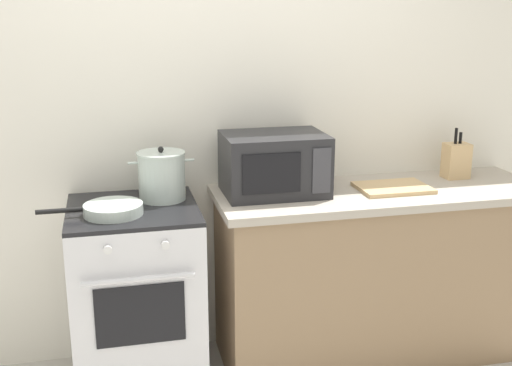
{
  "coord_description": "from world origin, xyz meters",
  "views": [
    {
      "loc": [
        -0.44,
        -2.29,
        1.82
      ],
      "look_at": [
        0.24,
        0.6,
        1.0
      ],
      "focal_mm": 44.97,
      "sensor_mm": 36.0,
      "label": 1
    }
  ],
  "objects_px": {
    "stock_pot": "(162,176)",
    "stove": "(137,298)",
    "frying_pan": "(112,209)",
    "cutting_board": "(393,188)",
    "microwave": "(274,164)",
    "knife_block": "(456,160)"
  },
  "relations": [
    {
      "from": "stock_pot",
      "to": "microwave",
      "type": "relative_size",
      "value": 0.63
    },
    {
      "from": "cutting_board",
      "to": "knife_block",
      "type": "relative_size",
      "value": 1.31
    },
    {
      "from": "stock_pot",
      "to": "knife_block",
      "type": "xyz_separation_m",
      "value": [
        1.59,
        0.04,
        -0.02
      ]
    },
    {
      "from": "stove",
      "to": "frying_pan",
      "type": "height_order",
      "value": "frying_pan"
    },
    {
      "from": "microwave",
      "to": "knife_block",
      "type": "relative_size",
      "value": 1.82
    },
    {
      "from": "cutting_board",
      "to": "frying_pan",
      "type": "bearing_deg",
      "value": -176.32
    },
    {
      "from": "stove",
      "to": "frying_pan",
      "type": "distance_m",
      "value": 0.5
    },
    {
      "from": "stock_pot",
      "to": "microwave",
      "type": "xyz_separation_m",
      "value": [
        0.55,
        -0.02,
        0.03
      ]
    },
    {
      "from": "microwave",
      "to": "knife_block",
      "type": "height_order",
      "value": "microwave"
    },
    {
      "from": "frying_pan",
      "to": "microwave",
      "type": "xyz_separation_m",
      "value": [
        0.79,
        0.17,
        0.12
      ]
    },
    {
      "from": "microwave",
      "to": "cutting_board",
      "type": "xyz_separation_m",
      "value": [
        0.61,
        -0.08,
        -0.14
      ]
    },
    {
      "from": "cutting_board",
      "to": "stock_pot",
      "type": "bearing_deg",
      "value": 175.06
    },
    {
      "from": "frying_pan",
      "to": "stove",
      "type": "bearing_deg",
      "value": 43.68
    },
    {
      "from": "stock_pot",
      "to": "frying_pan",
      "type": "bearing_deg",
      "value": -141.91
    },
    {
      "from": "stove",
      "to": "stock_pot",
      "type": "distance_m",
      "value": 0.6
    },
    {
      "from": "stock_pot",
      "to": "frying_pan",
      "type": "height_order",
      "value": "stock_pot"
    },
    {
      "from": "stove",
      "to": "knife_block",
      "type": "xyz_separation_m",
      "value": [
        1.74,
        0.14,
        0.56
      ]
    },
    {
      "from": "microwave",
      "to": "frying_pan",
      "type": "bearing_deg",
      "value": -168.04
    },
    {
      "from": "stock_pot",
      "to": "cutting_board",
      "type": "xyz_separation_m",
      "value": [
        1.16,
        -0.1,
        -0.11
      ]
    },
    {
      "from": "stock_pot",
      "to": "stove",
      "type": "bearing_deg",
      "value": -145.9
    },
    {
      "from": "stock_pot",
      "to": "cutting_board",
      "type": "relative_size",
      "value": 0.87
    },
    {
      "from": "stock_pot",
      "to": "frying_pan",
      "type": "distance_m",
      "value": 0.32
    }
  ]
}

